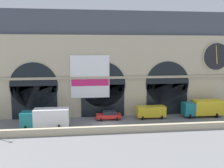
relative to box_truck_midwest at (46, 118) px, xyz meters
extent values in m
plane|color=slate|center=(9.64, 0.75, -1.70)|extent=(200.00, 200.00, 0.00)
cube|color=#BCAD8C|center=(9.64, -3.68, -1.16)|extent=(90.00, 0.70, 1.09)
cube|color=#BCAD8C|center=(9.64, 7.76, 5.82)|extent=(51.80, 4.02, 15.04)
cube|color=#424751|center=(9.64, 8.06, 15.56)|extent=(51.80, 3.42, 4.44)
cube|color=black|center=(-2.70, 5.70, 1.30)|extent=(8.00, 0.20, 6.00)
cylinder|color=black|center=(-2.70, 5.70, 4.30)|extent=(8.42, 0.20, 8.42)
cube|color=black|center=(9.64, 5.70, 1.30)|extent=(8.00, 0.20, 6.00)
cylinder|color=black|center=(9.64, 5.70, 4.30)|extent=(8.42, 0.20, 8.42)
cube|color=black|center=(21.97, 5.70, 1.30)|extent=(8.00, 0.20, 6.00)
cylinder|color=black|center=(21.97, 5.70, 4.30)|extent=(8.42, 0.20, 8.42)
cylinder|color=#BCAD8C|center=(31.45, 5.60, 9.39)|extent=(5.52, 0.25, 5.52)
cylinder|color=black|center=(31.45, 5.48, 9.39)|extent=(5.11, 0.06, 5.11)
cube|color=gold|center=(31.54, 5.42, 8.70)|extent=(0.34, 0.04, 1.41)
cube|color=gold|center=(31.32, 5.40, 10.47)|extent=(0.38, 0.04, 2.17)
cube|color=white|center=(7.31, 5.58, 5.84)|extent=(7.08, 0.12, 7.77)
cube|color=#DB1E66|center=(7.31, 5.50, 4.97)|extent=(6.79, 0.04, 1.63)
cube|color=tan|center=(9.64, 5.60, 5.63)|extent=(51.80, 0.50, 0.44)
cube|color=#19727A|center=(-2.86, 0.00, -0.13)|extent=(2.00, 2.30, 2.30)
cube|color=white|center=(0.89, 0.00, 0.07)|extent=(5.50, 2.30, 2.70)
cylinder|color=black|center=(-2.96, -1.03, -1.28)|extent=(0.28, 0.84, 0.84)
cylinder|color=black|center=(-2.96, 1.04, -1.28)|extent=(0.28, 0.84, 0.84)
cylinder|color=black|center=(2.14, -1.03, -1.28)|extent=(0.28, 0.84, 0.84)
cylinder|color=black|center=(2.14, 1.04, -1.28)|extent=(0.28, 0.84, 0.84)
cube|color=red|center=(10.43, 3.51, -1.05)|extent=(4.40, 1.80, 0.70)
cube|color=black|center=(10.65, 3.51, -0.43)|extent=(2.46, 1.62, 0.55)
cylinder|color=black|center=(8.98, 2.70, -1.40)|extent=(0.28, 0.60, 0.60)
cylinder|color=black|center=(8.98, 4.32, -1.40)|extent=(0.28, 0.60, 0.60)
cylinder|color=black|center=(11.88, 2.70, -1.40)|extent=(0.28, 0.60, 0.60)
cylinder|color=black|center=(11.88, 4.32, -1.40)|extent=(0.28, 0.60, 0.60)
cube|color=gold|center=(18.23, 3.52, -0.43)|extent=(5.20, 2.00, 1.86)
cylinder|color=black|center=(16.46, 2.62, -1.36)|extent=(0.28, 0.68, 0.68)
cylinder|color=black|center=(16.46, 4.42, -1.36)|extent=(0.28, 0.68, 0.68)
cylinder|color=black|center=(20.00, 2.62, -1.36)|extent=(0.28, 0.68, 0.68)
cylinder|color=black|center=(20.00, 4.42, -1.36)|extent=(0.28, 0.68, 0.68)
cube|color=#19727A|center=(25.28, 3.31, -0.13)|extent=(2.00, 2.30, 2.30)
cube|color=gold|center=(29.03, 3.31, 0.07)|extent=(5.50, 2.30, 2.70)
cylinder|color=black|center=(25.18, 2.28, -1.28)|extent=(0.28, 0.84, 0.84)
cylinder|color=black|center=(25.18, 4.35, -1.28)|extent=(0.28, 0.84, 0.84)
cylinder|color=black|center=(30.28, 2.28, -1.28)|extent=(0.28, 0.84, 0.84)
cylinder|color=black|center=(30.28, 4.35, -1.28)|extent=(0.28, 0.84, 0.84)
camera|label=1|loc=(5.72, -39.69, 10.94)|focal=40.12mm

